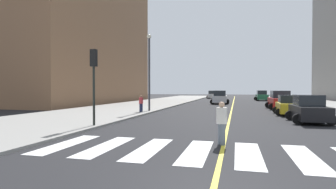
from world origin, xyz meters
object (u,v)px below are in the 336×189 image
at_px(pedestrian_walking_west, 141,103).
at_px(street_lamp, 149,66).
at_px(car_silver_fourth, 220,98).
at_px(car_red_third, 280,101).
at_px(car_yellow_fifth, 288,106).
at_px(car_green_second, 262,96).
at_px(car_white_sixth, 212,95).
at_px(traffic_light_far_corner, 94,72).
at_px(pedestrian_crossing, 222,121).
at_px(car_black_nearest, 309,110).

distance_m(pedestrian_walking_west, street_lamp, 3.87).
distance_m(car_silver_fourth, pedestrian_walking_west, 19.18).
bearing_deg(street_lamp, car_red_third, 28.66).
bearing_deg(car_yellow_fifth, pedestrian_walking_west, 9.32).
height_order(car_green_second, pedestrian_walking_west, car_green_second).
bearing_deg(car_white_sixth, pedestrian_walking_west, -93.07).
relative_size(car_red_third, traffic_light_far_corner, 1.06).
bearing_deg(traffic_light_far_corner, car_silver_fourth, 78.45).
height_order(pedestrian_crossing, street_lamp, street_lamp).
bearing_deg(car_red_third, car_yellow_fifth, 85.80).
bearing_deg(car_silver_fourth, car_white_sixth, 96.18).
bearing_deg(car_silver_fourth, pedestrian_walking_west, -110.32).
height_order(car_red_third, car_white_sixth, car_red_third).
bearing_deg(car_yellow_fifth, car_white_sixth, -74.07).
relative_size(car_white_sixth, pedestrian_walking_west, 2.74).
relative_size(car_red_third, car_yellow_fifth, 1.20).
bearing_deg(pedestrian_walking_west, traffic_light_far_corner, 41.89).
xyz_separation_m(traffic_light_far_corner, street_lamp, (-0.22, 11.00, 1.29)).
relative_size(pedestrian_crossing, pedestrian_walking_west, 1.14).
height_order(car_red_third, traffic_light_far_corner, traffic_light_far_corner).
height_order(traffic_light_far_corner, street_lamp, street_lamp).
distance_m(car_black_nearest, pedestrian_crossing, 10.47).
xyz_separation_m(car_yellow_fifth, pedestrian_crossing, (-5.02, -14.36, 0.16)).
bearing_deg(car_black_nearest, pedestrian_crossing, 59.16).
relative_size(car_silver_fourth, car_yellow_fifth, 1.17).
distance_m(car_black_nearest, car_white_sixth, 46.49).
height_order(car_yellow_fifth, pedestrian_crossing, pedestrian_crossing).
bearing_deg(car_yellow_fifth, street_lamp, 3.06).
relative_size(car_red_third, pedestrian_walking_west, 3.05).
xyz_separation_m(car_yellow_fifth, car_white_sixth, (-10.03, 39.94, 0.07)).
relative_size(car_green_second, car_yellow_fifth, 1.14).
relative_size(car_red_third, pedestrian_crossing, 2.68).
height_order(car_black_nearest, pedestrian_walking_west, car_black_nearest).
height_order(car_red_third, pedestrian_crossing, car_red_third).
bearing_deg(car_green_second, traffic_light_far_corner, 71.41).
bearing_deg(car_green_second, car_white_sixth, -44.06).
bearing_deg(car_white_sixth, car_red_third, -71.43).
xyz_separation_m(car_red_third, car_white_sixth, (-10.37, 33.04, -0.10)).
distance_m(car_green_second, car_yellow_fifth, 30.29).
bearing_deg(car_black_nearest, car_green_second, -89.99).
distance_m(car_black_nearest, car_green_second, 35.67).
bearing_deg(car_black_nearest, car_white_sixth, -77.01).
height_order(pedestrian_crossing, pedestrian_walking_west, pedestrian_crossing).
distance_m(car_white_sixth, pedestrian_crossing, 54.53).
bearing_deg(pedestrian_crossing, pedestrian_walking_west, 177.53).
bearing_deg(car_silver_fourth, pedestrian_crossing, -87.96).
bearing_deg(pedestrian_walking_west, car_silver_fourth, -160.30).
height_order(car_green_second, car_white_sixth, car_green_second).
height_order(car_black_nearest, car_yellow_fifth, car_black_nearest).
height_order(car_red_third, car_silver_fourth, car_red_third).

